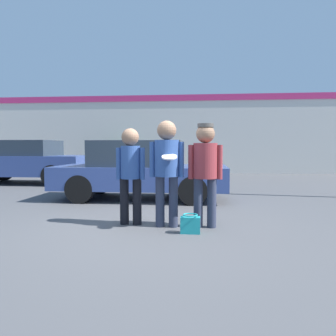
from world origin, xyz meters
The scene contains 9 objects.
ground_plane centered at (0.00, 0.00, 0.00)m, with size 56.00×56.00×0.00m, color #4C4C4F.
storefront_building centered at (0.00, 11.16, 1.98)m, with size 24.00×0.22×3.91m.
person_left centered at (-0.31, 0.04, 0.96)m, with size 0.49×0.32×1.63m.
person_middle_with_frisbee centered at (0.32, -0.07, 1.06)m, with size 0.57×0.59×1.74m.
person_right centered at (0.95, -0.04, 1.03)m, with size 0.56×0.39×1.69m.
parked_car_near centered at (-0.65, 2.74, 0.74)m, with size 4.26×1.77×1.47m.
parked_car_far centered at (-5.46, 5.86, 0.79)m, with size 4.51×1.94×1.55m.
shrub centered at (-3.40, 10.36, 0.61)m, with size 1.22×1.22×1.22m.
handbag centered at (0.72, -0.45, 0.14)m, with size 0.30×0.23×0.29m.
Camera 1 is at (0.88, -5.38, 1.32)m, focal length 35.00 mm.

